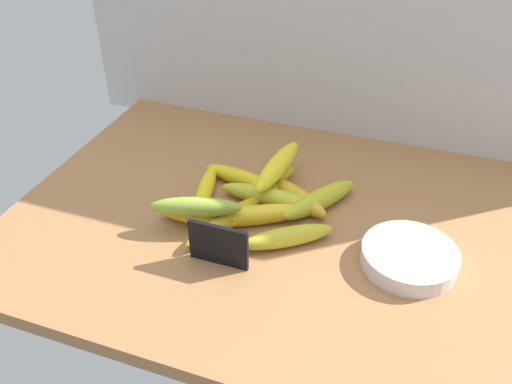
% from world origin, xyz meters
% --- Properties ---
extents(counter_top, '(1.10, 0.76, 0.03)m').
position_xyz_m(counter_top, '(0.00, 0.00, 0.01)').
color(counter_top, '#A16D42').
rests_on(counter_top, ground).
extents(back_wall, '(1.30, 0.02, 0.70)m').
position_xyz_m(back_wall, '(0.00, 0.39, 0.35)').
color(back_wall, silver).
rests_on(back_wall, ground).
extents(chalkboard_sign, '(0.11, 0.02, 0.08)m').
position_xyz_m(chalkboard_sign, '(-0.09, -0.15, 0.07)').
color(chalkboard_sign, black).
rests_on(chalkboard_sign, counter_top).
extents(fruit_bowl, '(0.17, 0.17, 0.03)m').
position_xyz_m(fruit_bowl, '(0.23, -0.04, 0.05)').
color(fruit_bowl, silver).
rests_on(fruit_bowl, counter_top).
extents(banana_0, '(0.21, 0.04, 0.04)m').
position_xyz_m(banana_0, '(-0.06, 0.04, 0.05)').
color(banana_0, gold).
rests_on(banana_0, counter_top).
extents(banana_1, '(0.11, 0.20, 0.04)m').
position_xyz_m(banana_1, '(-0.11, -0.06, 0.05)').
color(banana_1, gold).
rests_on(banana_1, counter_top).
extents(banana_2, '(0.10, 0.15, 0.03)m').
position_xyz_m(banana_2, '(-0.07, 0.10, 0.05)').
color(banana_2, yellow).
rests_on(banana_2, counter_top).
extents(banana_3, '(0.20, 0.14, 0.04)m').
position_xyz_m(banana_3, '(-0.06, -0.03, 0.05)').
color(banana_3, yellow).
rests_on(banana_3, counter_top).
extents(banana_4, '(0.15, 0.12, 0.04)m').
position_xyz_m(banana_4, '(-0.00, 0.06, 0.05)').
color(banana_4, gold).
rests_on(banana_4, counter_top).
extents(banana_5, '(0.14, 0.18, 0.04)m').
position_xyz_m(banana_5, '(0.04, 0.06, 0.05)').
color(banana_5, gold).
rests_on(banana_5, counter_top).
extents(banana_6, '(0.16, 0.04, 0.03)m').
position_xyz_m(banana_6, '(-0.17, -0.06, 0.05)').
color(banana_6, yellow).
rests_on(banana_6, counter_top).
extents(banana_7, '(0.17, 0.13, 0.04)m').
position_xyz_m(banana_7, '(0.02, -0.07, 0.05)').
color(banana_7, gold).
rests_on(banana_7, counter_top).
extents(banana_8, '(0.07, 0.17, 0.03)m').
position_xyz_m(banana_8, '(-0.19, 0.02, 0.05)').
color(banana_8, yellow).
rests_on(banana_8, counter_top).
extents(banana_9, '(0.19, 0.07, 0.04)m').
position_xyz_m(banana_9, '(-0.13, 0.09, 0.05)').
color(banana_9, yellow).
rests_on(banana_9, counter_top).
extents(banana_10, '(0.06, 0.20, 0.04)m').
position_xyz_m(banana_10, '(-0.06, 0.10, 0.09)').
color(banana_10, yellow).
rests_on(banana_10, banana_2).
extents(banana_11, '(0.18, 0.09, 0.04)m').
position_xyz_m(banana_11, '(-0.16, -0.08, 0.08)').
color(banana_11, '#90AC38').
rests_on(banana_11, banana_6).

